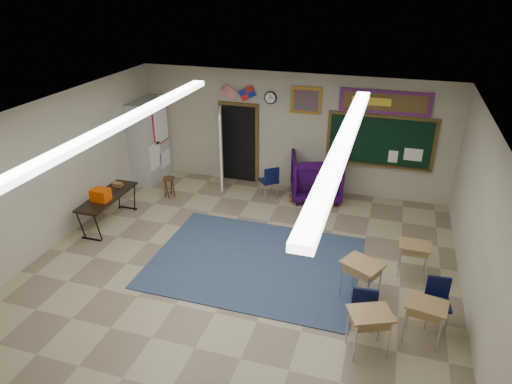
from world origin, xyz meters
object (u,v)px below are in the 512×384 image
(wingback_armchair, at_px, (316,176))
(student_desk_front_left, at_px, (361,279))
(folding_table, at_px, (109,208))
(wooden_stool, at_px, (169,187))
(student_desk_front_right, at_px, (413,258))

(wingback_armchair, distance_m, student_desk_front_left, 4.07)
(folding_table, bearing_deg, wooden_stool, 67.00)
(student_desk_front_left, relative_size, folding_table, 0.46)
(student_desk_front_right, distance_m, folding_table, 6.53)
(folding_table, bearing_deg, wingback_armchair, 32.26)
(student_desk_front_right, bearing_deg, wingback_armchair, 129.88)
(student_desk_front_left, height_order, folding_table, folding_table)
(student_desk_front_left, distance_m, wooden_stool, 5.68)
(student_desk_front_right, relative_size, wooden_stool, 1.28)
(folding_table, height_order, wooden_stool, folding_table)
(wingback_armchair, bearing_deg, student_desk_front_left, 95.58)
(wingback_armchair, relative_size, student_desk_front_left, 1.58)
(wingback_armchair, relative_size, wooden_stool, 2.34)
(wingback_armchair, relative_size, student_desk_front_right, 1.83)
(student_desk_front_left, relative_size, student_desk_front_right, 1.16)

